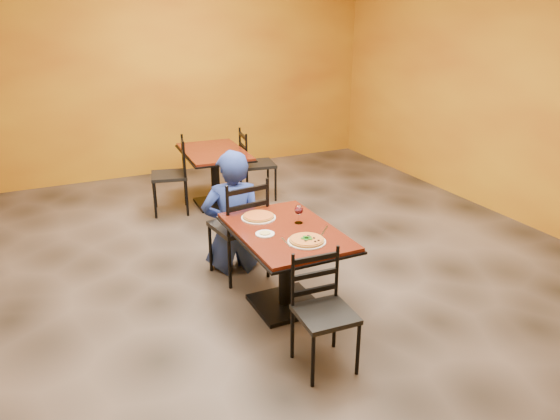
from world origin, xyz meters
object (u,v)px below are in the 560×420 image
chair_second_left (169,176)px  wine_glass (299,213)px  chair_second_right (258,164)px  pizza_main (307,240)px  table_main (286,250)px  side_plate (265,234)px  chair_main_far (238,227)px  plate_main (307,242)px  plate_far (259,218)px  table_second (215,165)px  chair_main_near (325,315)px  pizza_far (258,216)px  diner (232,210)px

chair_second_left → wine_glass: bearing=23.4°
chair_second_right → wine_glass: size_ratio=5.36×
pizza_main → wine_glass: 0.41m
table_main → side_plate: size_ratio=7.69×
pizza_main → wine_glass: bearing=71.9°
chair_main_far → plate_main: chair_main_far is taller
chair_main_far → plate_far: size_ratio=3.32×
chair_second_left → chair_second_right: 1.23m
plate_far → table_second: bearing=80.5°
chair_main_near → side_plate: chair_main_near is taller
chair_second_right → side_plate: chair_second_right is taller
chair_main_near → wine_glass: size_ratio=4.90×
pizza_main → pizza_far: 0.65m
chair_second_right → pizza_main: 3.17m
chair_main_near → plate_far: bearing=93.1°
plate_far → side_plate: same height
chair_main_near → wine_glass: 1.07m
table_second → pizza_main: (-0.25, -3.04, 0.22)m
table_main → chair_main_far: size_ratio=1.19×
diner → pizza_far: bearing=105.4°
pizza_far → wine_glass: wine_glass is taller
table_second → side_plate: bearing=-100.2°
table_main → wine_glass: wine_glass is taller
side_plate → chair_second_right: bearing=68.1°
table_main → diner: diner is taller
plate_main → wine_glass: size_ratio=1.72×
chair_main_far → pizza_far: chair_main_far is taller
chair_main_far → chair_main_near: bearing=84.4°
chair_main_far → wine_glass: size_ratio=5.72×
table_main → chair_second_right: 2.88m
chair_main_near → diner: 1.82m
chair_main_far → plate_main: 1.10m
chair_second_left → chair_second_right: size_ratio=1.01×
chair_second_left → side_plate: 2.77m
chair_second_left → diner: bearing=18.9°
table_second → chair_second_right: 0.62m
chair_second_right → pizza_far: (-1.02, -2.40, 0.29)m
diner → pizza_main: 1.25m
chair_second_right → side_plate: bearing=167.0°
plate_far → pizza_far: 0.02m
diner → side_plate: diner is taller
diner → wine_glass: size_ratio=6.89×
chair_second_left → diner: size_ratio=0.79×
table_main → side_plate: side_plate is taller
plate_far → wine_glass: 0.38m
pizza_main → pizza_far: size_ratio=1.01×
diner → chair_second_left: bearing=-71.4°
table_main → plate_far: (-0.11, 0.33, 0.20)m
diner → plate_main: (0.18, -1.23, 0.14)m
chair_main_far → chair_second_right: bearing=-125.1°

